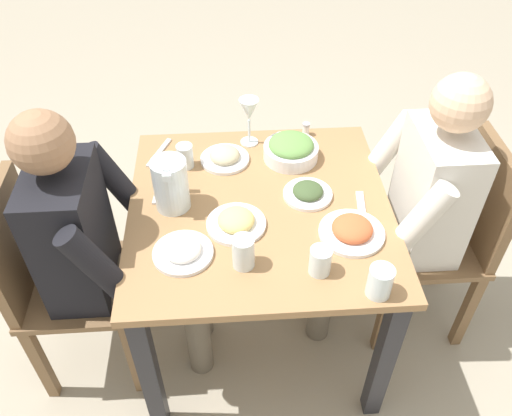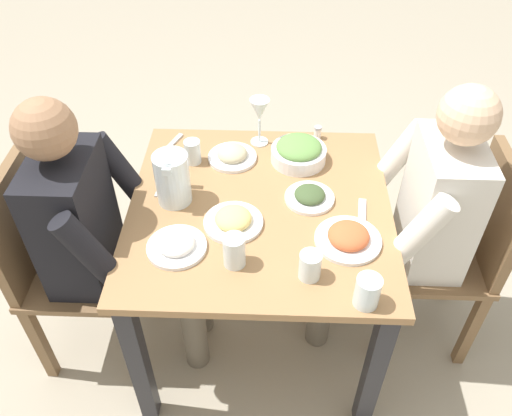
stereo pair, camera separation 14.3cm
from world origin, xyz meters
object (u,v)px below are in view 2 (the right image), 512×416
(plate_fries, at_px, (233,220))
(salad_bowl, at_px, (299,151))
(water_glass_far_left, at_px, (193,152))
(plate_dolmas, at_px, (310,196))
(plate_beans, at_px, (232,155))
(wine_glass, at_px, (260,112))
(salt_shaker, at_px, (318,132))
(chair_near, at_px, (456,247))
(chair_far, at_px, (58,260))
(water_glass_near_right, at_px, (367,292))
(plate_rice_curry, at_px, (348,237))
(plate_yoghurt, at_px, (176,245))
(diner_far, at_px, (105,234))
(water_glass_far_right, at_px, (310,266))
(water_pitcher, at_px, (173,178))
(diner_near, at_px, (409,218))
(dining_table, at_px, (260,230))
(water_glass_by_pitcher, at_px, (234,251))

(plate_fries, bearing_deg, salad_bowl, -32.12)
(water_glass_far_left, bearing_deg, plate_dolmas, -114.77)
(plate_beans, relative_size, wine_glass, 0.95)
(salt_shaker, bearing_deg, plate_dolmas, 173.19)
(water_glass_far_left, bearing_deg, chair_near, -101.51)
(chair_far, height_order, water_glass_near_right, chair_far)
(water_glass_far_left, bearing_deg, plate_rice_curry, -125.97)
(plate_yoghurt, relative_size, plate_dolmas, 1.10)
(plate_fries, bearing_deg, diner_far, 89.13)
(plate_dolmas, distance_m, water_glass_far_right, 0.35)
(diner_far, bearing_deg, plate_beans, -50.42)
(water_pitcher, relative_size, plate_dolmas, 1.09)
(diner_near, distance_m, wine_glass, 0.68)
(water_glass_far_right, bearing_deg, salad_bowl, 2.15)
(water_pitcher, xyz_separation_m, salad_bowl, (0.24, -0.44, -0.05))
(chair_near, height_order, chair_far, same)
(diner_far, relative_size, salad_bowl, 5.63)
(diner_far, relative_size, plate_rice_curry, 5.44)
(water_glass_near_right, bearing_deg, diner_near, -26.59)
(dining_table, xyz_separation_m, chair_near, (0.04, -0.74, -0.10))
(diner_near, relative_size, plate_rice_curry, 5.44)
(salt_shaker, bearing_deg, dining_table, 152.30)
(dining_table, xyz_separation_m, water_glass_by_pitcher, (-0.26, 0.07, 0.17))
(diner_far, relative_size, water_pitcher, 6.18)
(chair_far, distance_m, wine_glass, 0.93)
(water_pitcher, bearing_deg, water_glass_far_left, -9.63)
(water_glass_far_left, xyz_separation_m, water_glass_by_pitcher, (-0.50, -0.19, 0.01))
(plate_beans, height_order, plate_yoghurt, plate_beans)
(plate_fries, distance_m, plate_yoghurt, 0.21)
(diner_far, height_order, plate_fries, diner_far)
(dining_table, height_order, diner_far, diner_far)
(chair_far, bearing_deg, plate_dolmas, -82.16)
(plate_beans, height_order, water_glass_far_right, water_glass_far_right)
(dining_table, distance_m, salt_shaker, 0.49)
(plate_rice_curry, bearing_deg, diner_near, -51.67)
(water_glass_by_pitcher, bearing_deg, dining_table, -14.83)
(diner_near, bearing_deg, plate_yoghurt, 107.28)
(water_pitcher, relative_size, water_glass_by_pitcher, 1.72)
(water_glass_far_right, bearing_deg, water_pitcher, 54.22)
(water_pitcher, bearing_deg, salad_bowl, -61.11)
(diner_far, bearing_deg, water_glass_far_right, -107.64)
(plate_rice_curry, bearing_deg, plate_dolmas, 30.32)
(diner_far, distance_m, water_glass_far_right, 0.74)
(diner_far, height_order, water_glass_far_right, diner_far)
(diner_far, height_order, wine_glass, diner_far)
(chair_near, distance_m, water_glass_by_pitcher, 0.91)
(salad_bowl, bearing_deg, water_glass_far_left, 93.29)
(water_pitcher, bearing_deg, water_glass_near_right, -124.55)
(salad_bowl, height_order, wine_glass, wine_glass)
(salad_bowl, bearing_deg, water_glass_by_pitcher, 158.53)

